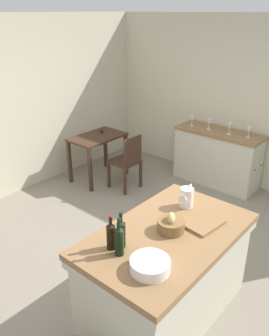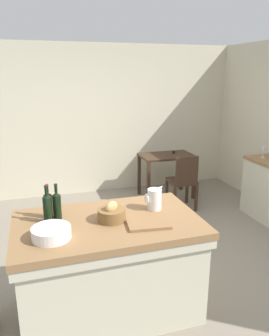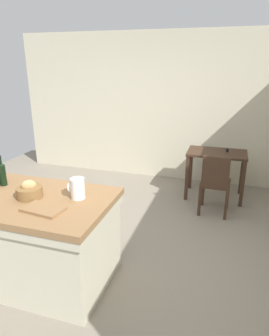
# 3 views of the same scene
# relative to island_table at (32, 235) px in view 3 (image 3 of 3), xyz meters

# --- Properties ---
(ground_plane) EXTENTS (6.76, 6.76, 0.00)m
(ground_plane) POSITION_rel_island_table_xyz_m (0.49, 0.64, -0.48)
(ground_plane) COLOR gray
(wall_back) EXTENTS (5.32, 0.12, 2.60)m
(wall_back) POSITION_rel_island_table_xyz_m (0.49, 3.24, 0.82)
(wall_back) COLOR beige
(wall_back) RESTS_ON ground
(island_table) EXTENTS (1.59, 0.96, 0.89)m
(island_table) POSITION_rel_island_table_xyz_m (0.00, 0.00, 0.00)
(island_table) COLOR olive
(island_table) RESTS_ON ground
(writing_desk) EXTENTS (0.90, 0.56, 0.81)m
(writing_desk) POSITION_rel_island_table_xyz_m (1.61, 2.55, 0.15)
(writing_desk) COLOR #3D281C
(writing_desk) RESTS_ON ground
(wooden_chair) EXTENTS (0.42, 0.42, 0.90)m
(wooden_chair) POSITION_rel_island_table_xyz_m (1.64, 1.93, 0.01)
(wooden_chair) COLOR #3D281C
(wooden_chair) RESTS_ON ground
(pitcher) EXTENTS (0.17, 0.13, 0.24)m
(pitcher) POSITION_rel_island_table_xyz_m (0.47, 0.12, 0.51)
(pitcher) COLOR white
(pitcher) RESTS_ON island_table
(bread_basket) EXTENTS (0.24, 0.24, 0.17)m
(bread_basket) POSITION_rel_island_table_xyz_m (0.03, -0.00, 0.47)
(bread_basket) COLOR brown
(bread_basket) RESTS_ON island_table
(cutting_board) EXTENTS (0.37, 0.25, 0.02)m
(cutting_board) POSITION_rel_island_table_xyz_m (0.30, -0.19, 0.42)
(cutting_board) COLOR olive
(cutting_board) RESTS_ON island_table
(wine_bottle_dark) EXTENTS (0.07, 0.07, 0.32)m
(wine_bottle_dark) POSITION_rel_island_table_xyz_m (-0.40, 0.17, 0.54)
(wine_bottle_dark) COLOR black
(wine_bottle_dark) RESTS_ON island_table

